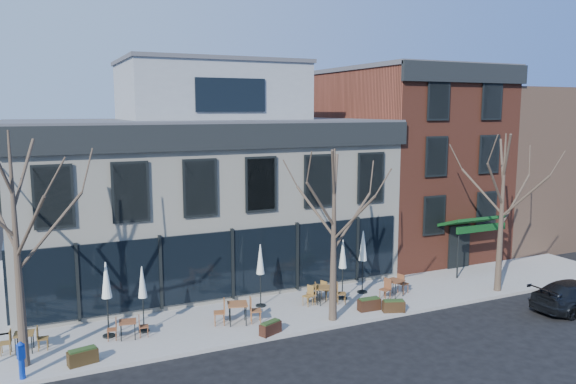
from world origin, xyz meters
name	(u,v)px	position (x,y,z in m)	size (l,w,h in m)	color
ground	(232,304)	(0.00, 0.00, 0.00)	(120.00, 120.00, 0.00)	black
sidewalk_front	(318,307)	(3.25, -2.15, 0.07)	(33.50, 4.70, 0.15)	gray
corner_building	(200,187)	(0.07, 5.07, 4.72)	(18.39, 10.39, 11.10)	silver
red_brick_building	(405,160)	(13.00, 4.98, 5.64)	(8.20, 11.78, 11.18)	brown
bg_building	(513,163)	(23.00, 6.00, 5.00)	(12.00, 12.00, 10.00)	#8C664C
tree_corner	(17,247)	(-8.49, -3.20, 4.25)	(3.93, 3.98, 7.92)	#382B21
tree_mid	(334,233)	(3.01, -3.90, 3.79)	(3.50, 3.55, 7.04)	#382B21
tree_right	(502,211)	(12.01, -3.90, 4.02)	(3.72, 3.77, 7.48)	#382B21
call_box	(21,359)	(-8.57, -4.20, 0.82)	(0.26, 0.25, 1.26)	#0C2FA3
cafe_set_0	(24,340)	(-8.50, -2.01, 0.59)	(1.66, 0.71, 0.86)	brown
cafe_set_1	(128,327)	(-4.96, -2.31, 0.57)	(1.59, 0.71, 0.82)	brown
cafe_set_2	(238,311)	(-0.70, -2.67, 0.68)	(2.02, 1.00, 1.03)	brown
cafe_set_3	(317,292)	(3.40, -1.76, 0.60)	(1.69, 0.96, 0.87)	brown
cafe_set_4	(326,293)	(3.67, -2.11, 0.64)	(1.83, 1.12, 0.95)	brown
cafe_set_5	(394,286)	(7.01, -2.54, 0.64)	(1.84, 0.96, 0.95)	brown
umbrella_0	(106,284)	(-5.60, -1.86, 2.21)	(0.47, 0.47, 2.92)	black
umbrella_1	(142,286)	(-4.29, -1.93, 2.00)	(0.42, 0.42, 2.62)	black
umbrella_2	(260,263)	(0.90, -1.19, 2.12)	(0.45, 0.45, 2.79)	black
umbrella_3	(343,257)	(4.65, -1.85, 2.10)	(0.44, 0.44, 2.77)	black
umbrella_4	(363,249)	(5.94, -1.49, 2.25)	(0.48, 0.48, 2.98)	black
planter_0	(83,356)	(-6.71, -3.90, 0.42)	(1.04, 0.58, 0.55)	#2F220F
planter_1	(270,328)	(0.09, -4.20, 0.40)	(0.97, 0.68, 0.51)	black
planter_2	(369,304)	(4.96, -3.60, 0.42)	(1.00, 0.44, 0.55)	black
planter_3	(394,306)	(5.80, -4.20, 0.41)	(1.01, 0.68, 0.53)	#332011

